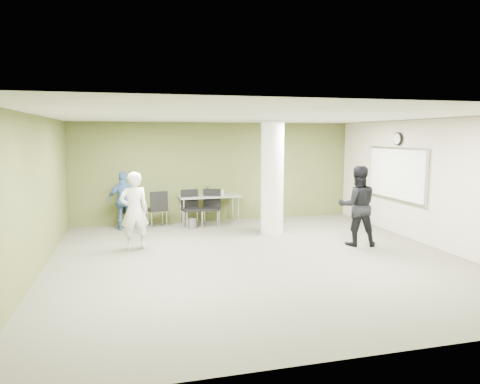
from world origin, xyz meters
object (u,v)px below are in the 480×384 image
object	(u,v)px
folding_table	(209,197)
chair_back_left	(129,209)
man_blue	(124,201)
woman_white	(134,211)
man_black	(357,206)

from	to	relation	value
folding_table	chair_back_left	xyz separation A→B (m)	(-2.16, 0.03, -0.26)
man_blue	woman_white	bearing A→B (deg)	88.34
chair_back_left	man_blue	world-z (taller)	man_blue
chair_back_left	man_black	bearing A→B (deg)	169.85
chair_back_left	folding_table	bearing A→B (deg)	-158.41
folding_table	man_black	size ratio (longest dim) A/B	0.96
man_black	man_blue	size ratio (longest dim) A/B	1.17
woman_white	man_black	size ratio (longest dim) A/B	0.94
woman_white	man_black	distance (m)	4.87
folding_table	man_blue	distance (m)	2.27
folding_table	man_blue	bearing A→B (deg)	-177.40
man_black	man_blue	world-z (taller)	man_black
folding_table	woman_white	xyz separation A→B (m)	(-2.02, -2.24, 0.09)
man_blue	folding_table	bearing A→B (deg)	176.60
folding_table	woman_white	bearing A→B (deg)	-134.43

